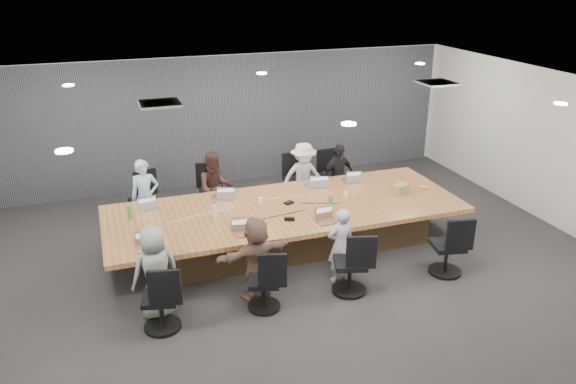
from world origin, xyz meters
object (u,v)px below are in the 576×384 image
object	(u,v)px
person_5	(256,258)
conference_table	(286,225)
mug_brown	(141,235)
person_4	(155,272)
laptop_3	(350,180)
bottle_green_left	(130,212)
chair_2	(297,184)
chair_3	(330,180)
laptop_4	(150,249)
laptop_6	(327,222)
chair_5	(264,286)
stapler	(289,219)
laptop_5	(246,234)
person_6	(341,245)
chair_6	(350,268)
chair_7	(447,250)
chair_0	(145,205)
person_2	(303,177)
person_1	(215,188)
chair_1	(212,196)
laptop_2	(314,184)
person_0	(145,197)
laptop_1	(222,196)
chair_4	(161,303)
bottle_clear	(215,212)
laptop_0	(149,206)
canvas_bag	(400,188)

from	to	relation	value
person_5	conference_table	bearing A→B (deg)	-135.51
mug_brown	person_4	bearing A→B (deg)	-85.28
laptop_3	bottle_green_left	bearing A→B (deg)	11.99
chair_2	chair_3	world-z (taller)	chair_2
laptop_4	laptop_6	world-z (taller)	same
chair_5	stapler	xyz separation A→B (m)	(0.79, 1.15, 0.41)
laptop_4	laptop_5	bearing A→B (deg)	6.70
person_6	mug_brown	xyz separation A→B (m)	(-2.83, 0.95, 0.19)
conference_table	bottle_green_left	xyz separation A→B (m)	(-2.53, 0.38, 0.45)
chair_6	person_5	bearing A→B (deg)	-178.03
person_6	chair_7	bearing A→B (deg)	164.05
chair_0	chair_5	size ratio (longest dim) A/B	1.11
chair_2	person_2	xyz separation A→B (m)	(0.00, -0.35, 0.27)
chair_6	laptop_6	distance (m)	0.96
person_1	person_4	bearing A→B (deg)	-117.50
chair_1	laptop_2	distance (m)	2.00
person_6	laptop_6	bearing A→B (deg)	-94.11
chair_3	chair_0	bearing A→B (deg)	-1.53
conference_table	person_0	size ratio (longest dim) A/B	4.35
person_1	laptop_3	distance (m)	2.54
mug_brown	conference_table	bearing A→B (deg)	9.27
person_4	laptop_4	bearing A→B (deg)	-102.57
person_0	laptop_4	bearing A→B (deg)	-96.97
conference_table	mug_brown	size ratio (longest dim) A/B	58.22
laptop_3	laptop_5	size ratio (longest dim) A/B	0.93
chair_0	mug_brown	world-z (taller)	mug_brown
chair_3	chair_5	size ratio (longest dim) A/B	1.16
laptop_1	laptop_5	distance (m)	1.60
chair_4	conference_table	bearing A→B (deg)	49.19
chair_0	chair_5	bearing A→B (deg)	93.45
conference_table	chair_4	bearing A→B (deg)	-144.09
person_0	laptop_3	size ratio (longest dim) A/B	4.73
person_2	laptop_3	xyz separation A→B (m)	(0.73, -0.55, 0.05)
chair_1	laptop_1	xyz separation A→B (m)	(0.00, -0.90, 0.34)
person_1	laptop_4	xyz separation A→B (m)	(-1.43, -2.15, 0.05)
conference_table	chair_3	bearing A→B (deg)	47.42
chair_2	person_5	world-z (taller)	person_5
laptop_6	bottle_clear	size ratio (longest dim) A/B	1.32
laptop_3	bottle_green_left	world-z (taller)	bottle_green_left
chair_1	chair_5	xyz separation A→B (m)	(-0.00, -3.40, -0.05)
person_6	laptop_6	xyz separation A→B (m)	(0.00, 0.55, 0.15)
laptop_6	bottle_green_left	world-z (taller)	bottle_green_left
chair_7	laptop_0	bearing A→B (deg)	161.36
canvas_bag	bottle_clear	bearing A→B (deg)	-179.68
chair_3	person_1	world-z (taller)	person_1
chair_6	bottle_green_left	distance (m)	3.62
conference_table	stapler	size ratio (longest dim) A/B	36.06
chair_6	laptop_2	xyz separation A→B (m)	(0.42, 2.50, 0.35)
chair_3	canvas_bag	distance (m)	1.89
laptop_5	chair_5	bearing A→B (deg)	-78.16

